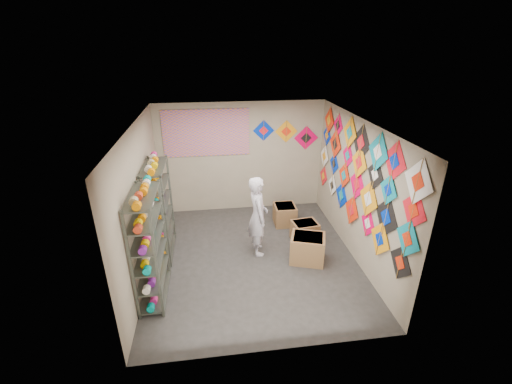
{
  "coord_description": "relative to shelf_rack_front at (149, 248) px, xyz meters",
  "views": [
    {
      "loc": [
        -0.72,
        -5.66,
        4.0
      ],
      "look_at": [
        0.1,
        0.3,
        1.3
      ],
      "focal_mm": 24.0,
      "sensor_mm": 36.0,
      "label": 1
    }
  ],
  "objects": [
    {
      "name": "shelf_rack_back",
      "position": [
        0.0,
        1.3,
        0.0
      ],
      "size": [
        0.4,
        1.1,
        1.9
      ],
      "primitive_type": "cube",
      "color": "#4C5147",
      "rests_on": "ground"
    },
    {
      "name": "carton_a",
      "position": [
        2.82,
        0.63,
        -0.68
      ],
      "size": [
        0.78,
        0.71,
        0.54
      ],
      "primitive_type": "cube",
      "rotation": [
        0.0,
        0.0,
        -0.33
      ],
      "color": "brown",
      "rests_on": "ground"
    },
    {
      "name": "string_spools",
      "position": [
        -0.0,
        0.65,
        0.1
      ],
      "size": [
        0.12,
        2.36,
        0.12
      ],
      "color": "#EE258B",
      "rests_on": "ground"
    },
    {
      "name": "ground",
      "position": [
        1.78,
        0.85,
        -0.95
      ],
      "size": [
        4.5,
        4.5,
        0.0
      ],
      "primitive_type": "plane",
      "color": "#2E2B28"
    },
    {
      "name": "back_wall_kites",
      "position": [
        2.92,
        3.09,
        0.96
      ],
      "size": [
        1.6,
        0.02,
        0.77
      ],
      "color": "#002CC6",
      "rests_on": "room_walls"
    },
    {
      "name": "room_walls",
      "position": [
        1.78,
        0.85,
        0.69
      ],
      "size": [
        4.5,
        4.5,
        4.5
      ],
      "color": "tan",
      "rests_on": "ground"
    },
    {
      "name": "carton_c",
      "position": [
        2.7,
        2.13,
        -0.72
      ],
      "size": [
        0.5,
        0.55,
        0.47
      ],
      "primitive_type": "cube",
      "rotation": [
        0.0,
        0.0,
        -0.02
      ],
      "color": "brown",
      "rests_on": "ground"
    },
    {
      "name": "kite_wall_display",
      "position": [
        3.76,
        0.74,
        0.73
      ],
      "size": [
        0.06,
        4.29,
        2.06
      ],
      "color": "black",
      "rests_on": "room_walls"
    },
    {
      "name": "poster",
      "position": [
        0.98,
        3.08,
        1.05
      ],
      "size": [
        2.0,
        0.01,
        1.1
      ],
      "primitive_type": "cube",
      "color": "#7F50AE",
      "rests_on": "room_walls"
    },
    {
      "name": "carton_b",
      "position": [
        2.97,
        1.35,
        -0.73
      ],
      "size": [
        0.58,
        0.5,
        0.43
      ],
      "primitive_type": "cube",
      "rotation": [
        0.0,
        0.0,
        0.13
      ],
      "color": "brown",
      "rests_on": "ground"
    },
    {
      "name": "shopkeeper",
      "position": [
        1.9,
        1.07,
        -0.13
      ],
      "size": [
        0.65,
        0.46,
        1.64
      ],
      "primitive_type": "imported",
      "rotation": [
        0.0,
        0.0,
        1.63
      ],
      "color": "silver",
      "rests_on": "ground"
    },
    {
      "name": "shelf_rack_front",
      "position": [
        0.0,
        0.0,
        0.0
      ],
      "size": [
        0.4,
        1.1,
        1.9
      ],
      "primitive_type": "cube",
      "color": "#4C5147",
      "rests_on": "ground"
    }
  ]
}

